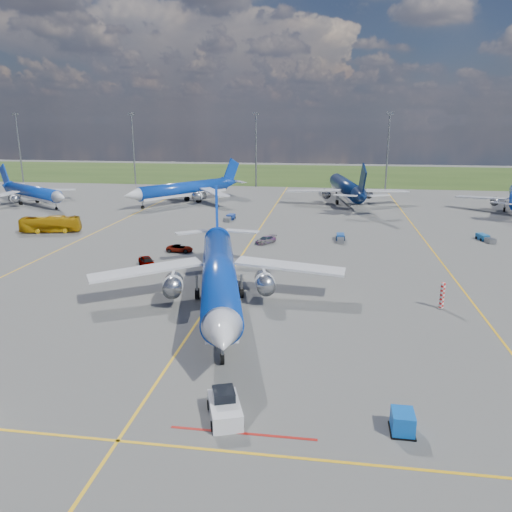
# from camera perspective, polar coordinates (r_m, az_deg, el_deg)

# --- Properties ---
(ground) EXTENTS (400.00, 400.00, 0.00)m
(ground) POSITION_cam_1_polar(r_m,az_deg,el_deg) (52.63, -6.80, -7.58)
(ground) COLOR #585855
(ground) RESTS_ON ground
(grass_strip) EXTENTS (400.00, 80.00, 0.01)m
(grass_strip) POSITION_cam_1_polar(r_m,az_deg,el_deg) (198.22, 4.61, 9.33)
(grass_strip) COLOR #2D4719
(grass_strip) RESTS_ON ground
(taxiway_lines) EXTENTS (60.25, 160.00, 0.02)m
(taxiway_lines) POSITION_cam_1_polar(r_m,az_deg,el_deg) (78.24, -1.44, 0.20)
(taxiway_lines) COLOR yellow
(taxiway_lines) RESTS_ON ground
(floodlight_masts) EXTENTS (202.20, 0.50, 22.70)m
(floodlight_masts) POSITION_cam_1_polar(r_m,az_deg,el_deg) (156.96, 7.41, 12.30)
(floodlight_masts) COLOR slate
(floodlight_masts) RESTS_ON ground
(warning_post) EXTENTS (0.50, 0.50, 3.00)m
(warning_post) POSITION_cam_1_polar(r_m,az_deg,el_deg) (59.30, 20.51, -4.27)
(warning_post) COLOR red
(warning_post) RESTS_ON ground
(bg_jet_nw) EXTENTS (43.20, 40.72, 9.03)m
(bg_jet_nw) POSITION_cam_1_polar(r_m,az_deg,el_deg) (136.46, -24.07, 5.37)
(bg_jet_nw) COLOR #0B34A0
(bg_jet_nw) RESTS_ON ground
(bg_jet_nnw) EXTENTS (45.80, 48.08, 10.02)m
(bg_jet_nnw) POSITION_cam_1_polar(r_m,az_deg,el_deg) (129.05, -8.11, 6.05)
(bg_jet_nnw) COLOR #0B34A0
(bg_jet_nnw) RESTS_ON ground
(bg_jet_n) EXTENTS (38.57, 47.01, 11.13)m
(bg_jet_n) POSITION_cam_1_polar(r_m,az_deg,el_deg) (130.20, 10.18, 6.04)
(bg_jet_n) COLOR #07183E
(bg_jet_n) RESTS_ON ground
(main_airliner) EXTENTS (40.94, 48.38, 11.03)m
(main_airliner) POSITION_cam_1_polar(r_m,az_deg,el_deg) (56.97, -4.16, -5.69)
(main_airliner) COLOR #0B34A0
(main_airliner) RESTS_ON ground
(pushback_tug) EXTENTS (3.28, 5.68, 1.90)m
(pushback_tug) POSITION_cam_1_polar(r_m,az_deg,el_deg) (36.82, -3.61, -16.89)
(pushback_tug) COLOR silver
(pushback_tug) RESTS_ON ground
(uld_container) EXTENTS (1.49, 1.85, 1.48)m
(uld_container) POSITION_cam_1_polar(r_m,az_deg,el_deg) (36.68, 16.42, -17.74)
(uld_container) COLOR blue
(uld_container) RESTS_ON ground
(apron_bus) EXTENTS (11.13, 5.03, 3.02)m
(apron_bus) POSITION_cam_1_polar(r_m,az_deg,el_deg) (101.10, -22.44, 3.37)
(apron_bus) COLOR #C68E0B
(apron_bus) RESTS_ON ground
(service_car_a) EXTENTS (3.96, 4.64, 1.50)m
(service_car_a) POSITION_cam_1_polar(r_m,az_deg,el_deg) (73.03, -12.34, -0.65)
(service_car_a) COLOR #999999
(service_car_a) RESTS_ON ground
(service_car_b) EXTENTS (4.25, 2.03, 1.17)m
(service_car_b) POSITION_cam_1_polar(r_m,az_deg,el_deg) (80.43, -8.71, 0.87)
(service_car_b) COLOR #999999
(service_car_b) RESTS_ON ground
(service_car_c) EXTENTS (3.83, 4.41, 1.22)m
(service_car_c) POSITION_cam_1_polar(r_m,az_deg,el_deg) (85.14, 1.10, 1.87)
(service_car_c) COLOR #999999
(service_car_c) RESTS_ON ground
(baggage_tug_w) EXTENTS (1.34, 4.66, 1.05)m
(baggage_tug_w) POSITION_cam_1_polar(r_m,az_deg,el_deg) (88.14, 9.63, 2.03)
(baggage_tug_w) COLOR #1B4DA2
(baggage_tug_w) RESTS_ON ground
(baggage_tug_c) EXTENTS (1.70, 4.86, 1.07)m
(baggage_tug_c) POSITION_cam_1_polar(r_m,az_deg,el_deg) (105.34, -3.03, 4.39)
(baggage_tug_c) COLOR navy
(baggage_tug_c) RESTS_ON ground
(baggage_tug_e) EXTENTS (2.36, 4.82, 1.04)m
(baggage_tug_e) POSITION_cam_1_polar(r_m,az_deg,el_deg) (95.48, 24.72, 1.85)
(baggage_tug_e) COLOR #1A5C9C
(baggage_tug_e) RESTS_ON ground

